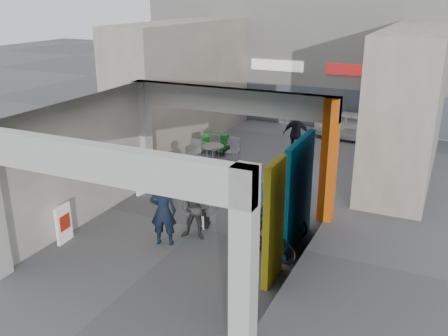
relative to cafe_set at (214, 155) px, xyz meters
The scene contains 21 objects.
ground 5.40m from the cafe_set, 68.40° to the right, with size 90.00×90.00×0.00m, color #55565B.
arcade_canopy 6.65m from the cafe_set, 66.60° to the right, with size 6.40×6.45×6.40m.
far_building 9.89m from the cafe_set, 77.54° to the left, with size 18.00×4.08×8.00m.
plaza_bldg_left 4.14m from the cafe_set, 135.32° to the left, with size 2.00×9.00×5.00m, color #B9AE99.
plaza_bldg_right 7.27m from the cafe_set, 20.99° to the left, with size 2.00×9.00×5.00m, color #B9AE99.
bollard_left 2.65m from the cafe_set, 84.71° to the right, with size 0.09×0.09×0.84m, color gray.
bollard_center 3.24m from the cafe_set, 49.26° to the right, with size 0.09×0.09×0.83m, color gray.
bollard_right 4.51m from the cafe_set, 34.60° to the right, with size 0.09×0.09×0.97m, color gray.
advert_board_near 7.20m from the cafe_set, 96.06° to the right, with size 0.14×0.55×1.00m.
advert_board_far 3.66m from the cafe_set, 102.00° to the right, with size 0.17×0.56×1.00m.
cafe_set is the anchor object (origin of this frame).
produce_stand 1.35m from the cafe_set, 114.02° to the left, with size 1.17×0.63×0.77m.
crate_stack 3.63m from the cafe_set, 39.62° to the left, with size 0.55×0.50×0.56m.
border_collie 5.37m from the cafe_set, 66.89° to the right, with size 0.22×0.43×0.60m.
man_with_dog 6.41m from the cafe_set, 75.32° to the right, with size 0.66×0.43×1.80m, color black.
man_back_turned 6.01m from the cafe_set, 68.52° to the right, with size 0.79×0.62×1.63m, color #363638.
man_elderly 5.12m from the cafe_set, 51.19° to the right, with size 0.81×0.53×1.66m, color teal.
man_crates 3.39m from the cafe_set, 42.02° to the left, with size 1.03×0.43×1.75m, color black.
bicycle_front 5.85m from the cafe_set, 46.08° to the right, with size 0.59×1.70×0.90m, color black.
bicycle_rear 7.14m from the cafe_set, 53.15° to the right, with size 0.43×1.54×0.92m, color black.
white_van 6.92m from the cafe_set, 52.52° to the left, with size 1.46×3.62×1.23m, color silver.
Camera 1 is at (5.82, -10.87, 6.07)m, focal length 40.00 mm.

